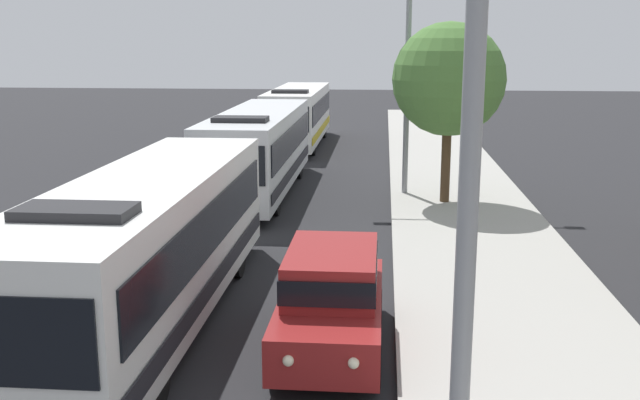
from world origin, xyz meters
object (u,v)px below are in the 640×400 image
bus_second_in_line (259,148)px  white_suv (332,296)px  roadside_tree (449,80)px  bus_lead (150,243)px  streetlamp_mid (408,50)px  bus_middle (298,114)px  streetlamp_near (472,128)px

bus_second_in_line → white_suv: bearing=-75.0°
roadside_tree → white_suv: bearing=-103.9°
bus_lead → roadside_tree: size_ratio=1.84×
streetlamp_mid → roadside_tree: size_ratio=1.37×
bus_lead → streetlamp_mid: streetlamp_mid is taller
bus_second_in_line → bus_middle: same height
bus_middle → streetlamp_near: size_ratio=1.45×
bus_middle → white_suv: bus_middle is taller
bus_lead → bus_middle: same height
bus_middle → roadside_tree: roadside_tree is taller
streetlamp_mid → bus_second_in_line: bearing=178.6°
streetlamp_near → bus_second_in_line: bearing=105.3°
white_suv → roadside_tree: size_ratio=0.75×
bus_second_in_line → streetlamp_mid: bearing=-1.4°
bus_middle → streetlamp_near: (5.40, -32.37, 3.18)m
bus_second_in_line → bus_middle: (-0.00, 12.61, -0.00)m
bus_middle → roadside_tree: size_ratio=1.83×
bus_lead → white_suv: 3.87m
bus_second_in_line → roadside_tree: roadside_tree is taller
bus_second_in_line → white_suv: 14.28m
bus_middle → roadside_tree: 15.87m
bus_lead → streetlamp_near: streetlamp_near is taller
streetlamp_mid → roadside_tree: (1.34, -1.37, -0.96)m
bus_middle → roadside_tree: (6.74, -14.12, 2.63)m
bus_lead → bus_second_in_line: (0.00, 12.86, 0.00)m
white_suv → streetlamp_near: size_ratio=0.60×
bus_lead → bus_middle: (-0.00, 25.47, -0.00)m
bus_second_in_line → streetlamp_mid: streetlamp_mid is taller
bus_second_in_line → streetlamp_near: streetlamp_near is taller
bus_lead → streetlamp_mid: (5.40, 12.73, 3.59)m
white_suv → roadside_tree: bearing=76.1°
streetlamp_near → roadside_tree: 18.31m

